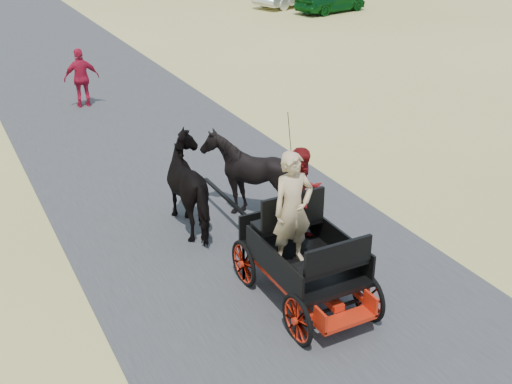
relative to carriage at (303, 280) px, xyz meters
name	(u,v)px	position (x,y,z in m)	size (l,w,h in m)	color
ground	(384,383)	(-0.04, -2.14, -0.36)	(140.00, 140.00, 0.00)	tan
road	(384,383)	(-0.04, -2.14, -0.35)	(6.00, 140.00, 0.01)	#38383A
carriage	(303,280)	(0.00, 0.00, 0.00)	(1.30, 2.40, 0.72)	black
horse_left	(195,186)	(-0.55, 3.00, 0.49)	(0.91, 2.01, 1.70)	black
horse_right	(248,175)	(0.55, 3.00, 0.49)	(1.37, 1.54, 1.70)	black
driver_man	(293,209)	(-0.20, 0.05, 1.26)	(0.66, 0.43, 1.80)	tan
passenger_woman	(302,195)	(0.30, 0.60, 1.15)	(0.77, 0.60, 1.58)	#660C0F
pedestrian	(82,78)	(-0.63, 11.33, 0.50)	(1.01, 0.42, 1.73)	#A91330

